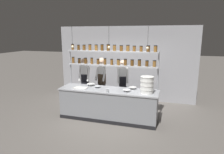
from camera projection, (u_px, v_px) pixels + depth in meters
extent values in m
plane|color=#5B5651|center=(108.00, 118.00, 6.06)|extent=(40.00, 40.00, 0.00)
cube|color=#939399|center=(125.00, 63.00, 7.71)|extent=(5.33, 0.12, 2.80)
cube|color=gray|center=(108.00, 105.00, 5.97)|extent=(2.87, 0.72, 0.88)
cube|color=#999BA0|center=(108.00, 90.00, 5.87)|extent=(2.93, 0.76, 0.04)
cube|color=black|center=(105.00, 122.00, 5.71)|extent=(2.87, 0.03, 0.10)
cylinder|color=#999BA0|center=(71.00, 80.00, 6.54)|extent=(0.04, 0.04, 2.08)
cylinder|color=#999BA0|center=(157.00, 86.00, 5.76)|extent=(0.04, 0.04, 2.08)
cube|color=#999BA0|center=(112.00, 65.00, 6.03)|extent=(2.77, 0.28, 0.04)
cylinder|color=brown|center=(73.00, 60.00, 6.37)|extent=(0.08, 0.08, 0.18)
cylinder|color=black|center=(73.00, 57.00, 6.35)|extent=(0.09, 0.09, 0.02)
cylinder|color=#513314|center=(79.00, 61.00, 6.31)|extent=(0.09, 0.09, 0.14)
cylinder|color=black|center=(79.00, 58.00, 6.30)|extent=(0.09, 0.09, 0.02)
cylinder|color=#513314|center=(86.00, 61.00, 6.25)|extent=(0.09, 0.09, 0.16)
cylinder|color=black|center=(85.00, 58.00, 6.23)|extent=(0.09, 0.09, 0.02)
cylinder|color=brown|center=(92.00, 61.00, 6.19)|extent=(0.08, 0.08, 0.17)
cylinder|color=black|center=(92.00, 58.00, 6.17)|extent=(0.08, 0.08, 0.02)
cylinder|color=brown|center=(98.00, 62.00, 6.14)|extent=(0.09, 0.09, 0.15)
cylinder|color=black|center=(98.00, 59.00, 6.12)|extent=(0.09, 0.09, 0.02)
cylinder|color=brown|center=(105.00, 62.00, 6.07)|extent=(0.08, 0.08, 0.17)
cylinder|color=black|center=(105.00, 59.00, 6.05)|extent=(0.09, 0.09, 0.02)
cylinder|color=brown|center=(112.00, 62.00, 6.01)|extent=(0.08, 0.08, 0.16)
cylinder|color=black|center=(112.00, 59.00, 5.99)|extent=(0.08, 0.08, 0.02)
cylinder|color=brown|center=(118.00, 62.00, 5.95)|extent=(0.10, 0.10, 0.16)
cylinder|color=black|center=(118.00, 59.00, 5.93)|extent=(0.10, 0.10, 0.02)
cylinder|color=brown|center=(125.00, 62.00, 5.89)|extent=(0.09, 0.09, 0.17)
cylinder|color=black|center=(125.00, 59.00, 5.87)|extent=(0.09, 0.09, 0.02)
cylinder|color=#513314|center=(132.00, 63.00, 5.83)|extent=(0.10, 0.10, 0.16)
cylinder|color=black|center=(132.00, 60.00, 5.81)|extent=(0.10, 0.10, 0.02)
cylinder|color=#513314|center=(139.00, 63.00, 5.77)|extent=(0.10, 0.10, 0.17)
cylinder|color=black|center=(139.00, 60.00, 5.75)|extent=(0.10, 0.10, 0.02)
cylinder|color=#513314|center=(147.00, 64.00, 5.71)|extent=(0.09, 0.09, 0.15)
cylinder|color=black|center=(147.00, 61.00, 5.70)|extent=(0.10, 0.10, 0.02)
cylinder|color=brown|center=(154.00, 64.00, 5.65)|extent=(0.10, 0.10, 0.16)
cylinder|color=black|center=(155.00, 61.00, 5.63)|extent=(0.10, 0.10, 0.02)
cube|color=#999BA0|center=(112.00, 51.00, 5.94)|extent=(2.77, 0.28, 0.04)
cylinder|color=brown|center=(73.00, 47.00, 6.28)|extent=(0.08, 0.08, 0.17)
cylinder|color=black|center=(73.00, 44.00, 6.26)|extent=(0.08, 0.08, 0.02)
cylinder|color=#513314|center=(79.00, 48.00, 6.23)|extent=(0.08, 0.08, 0.14)
cylinder|color=black|center=(78.00, 45.00, 6.21)|extent=(0.08, 0.08, 0.02)
cylinder|color=brown|center=(84.00, 48.00, 6.17)|extent=(0.09, 0.09, 0.15)
cylinder|color=black|center=(84.00, 45.00, 6.16)|extent=(0.09, 0.09, 0.02)
cylinder|color=brown|center=(90.00, 48.00, 6.12)|extent=(0.09, 0.09, 0.16)
cylinder|color=black|center=(90.00, 45.00, 6.10)|extent=(0.09, 0.09, 0.02)
cylinder|color=brown|center=(96.00, 48.00, 6.06)|extent=(0.09, 0.09, 0.16)
cylinder|color=black|center=(96.00, 45.00, 6.04)|extent=(0.09, 0.09, 0.02)
cylinder|color=#513314|center=(102.00, 48.00, 6.01)|extent=(0.09, 0.09, 0.17)
cylinder|color=black|center=(102.00, 45.00, 5.99)|extent=(0.09, 0.09, 0.02)
cylinder|color=#513314|center=(108.00, 48.00, 5.95)|extent=(0.10, 0.10, 0.18)
cylinder|color=black|center=(108.00, 44.00, 5.93)|extent=(0.10, 0.10, 0.02)
cylinder|color=brown|center=(114.00, 48.00, 5.90)|extent=(0.09, 0.09, 0.16)
cylinder|color=black|center=(114.00, 45.00, 5.88)|extent=(0.10, 0.10, 0.02)
cylinder|color=brown|center=(121.00, 48.00, 5.84)|extent=(0.10, 0.10, 0.15)
cylinder|color=black|center=(121.00, 46.00, 5.82)|extent=(0.10, 0.10, 0.02)
cylinder|color=brown|center=(128.00, 48.00, 5.78)|extent=(0.10, 0.10, 0.16)
cylinder|color=black|center=(128.00, 45.00, 5.76)|extent=(0.10, 0.10, 0.02)
cylinder|color=brown|center=(134.00, 49.00, 5.73)|extent=(0.09, 0.09, 0.14)
cylinder|color=black|center=(134.00, 46.00, 5.72)|extent=(0.09, 0.09, 0.02)
cylinder|color=brown|center=(141.00, 49.00, 5.68)|extent=(0.09, 0.09, 0.14)
cylinder|color=black|center=(141.00, 46.00, 5.66)|extent=(0.09, 0.09, 0.02)
cylinder|color=#513314|center=(148.00, 49.00, 5.62)|extent=(0.10, 0.10, 0.16)
cylinder|color=black|center=(148.00, 46.00, 5.60)|extent=(0.10, 0.10, 0.02)
cylinder|color=brown|center=(155.00, 49.00, 5.56)|extent=(0.10, 0.10, 0.16)
cylinder|color=black|center=(156.00, 46.00, 5.54)|extent=(0.10, 0.10, 0.02)
cylinder|color=black|center=(83.00, 96.00, 6.91)|extent=(0.11, 0.11, 0.83)
cylinder|color=black|center=(88.00, 96.00, 6.88)|extent=(0.11, 0.11, 0.83)
cube|color=black|center=(85.00, 79.00, 6.77)|extent=(0.23, 0.19, 0.36)
cube|color=white|center=(85.00, 70.00, 6.70)|extent=(0.23, 0.20, 0.30)
sphere|color=tan|center=(85.00, 61.00, 6.64)|extent=(0.22, 0.22, 0.22)
cylinder|color=white|center=(80.00, 73.00, 6.69)|extent=(0.09, 0.26, 0.55)
cylinder|color=white|center=(88.00, 73.00, 6.63)|extent=(0.09, 0.26, 0.55)
cylinder|color=black|center=(100.00, 96.00, 6.92)|extent=(0.11, 0.11, 0.84)
cylinder|color=black|center=(104.00, 96.00, 6.85)|extent=(0.11, 0.11, 0.84)
cube|color=#473828|center=(102.00, 79.00, 6.76)|extent=(0.25, 0.21, 0.36)
cube|color=white|center=(102.00, 69.00, 6.69)|extent=(0.25, 0.22, 0.30)
sphere|color=beige|center=(102.00, 61.00, 6.63)|extent=(0.22, 0.22, 0.22)
cylinder|color=white|center=(97.00, 72.00, 6.73)|extent=(0.12, 0.26, 0.55)
cylinder|color=white|center=(105.00, 73.00, 6.59)|extent=(0.12, 0.26, 0.55)
cylinder|color=black|center=(120.00, 98.00, 6.68)|extent=(0.11, 0.11, 0.81)
cylinder|color=black|center=(125.00, 98.00, 6.68)|extent=(0.11, 0.11, 0.81)
cube|color=black|center=(123.00, 81.00, 6.56)|extent=(0.26, 0.23, 0.35)
cube|color=white|center=(123.00, 72.00, 6.49)|extent=(0.26, 0.24, 0.29)
sphere|color=beige|center=(123.00, 63.00, 6.43)|extent=(0.21, 0.21, 0.21)
cylinder|color=white|center=(118.00, 75.00, 6.45)|extent=(0.14, 0.26, 0.53)
cylinder|color=white|center=(127.00, 75.00, 6.45)|extent=(0.14, 0.26, 0.53)
cylinder|color=white|center=(147.00, 91.00, 5.47)|extent=(0.35, 0.35, 0.11)
cylinder|color=silver|center=(147.00, 89.00, 5.46)|extent=(0.37, 0.37, 0.01)
cylinder|color=white|center=(147.00, 87.00, 5.44)|extent=(0.35, 0.35, 0.11)
cylinder|color=silver|center=(147.00, 85.00, 5.43)|extent=(0.37, 0.37, 0.01)
cylinder|color=white|center=(147.00, 83.00, 5.42)|extent=(0.35, 0.35, 0.11)
cylinder|color=silver|center=(147.00, 81.00, 5.41)|extent=(0.37, 0.37, 0.01)
cylinder|color=white|center=(147.00, 79.00, 5.39)|extent=(0.35, 0.35, 0.11)
cylinder|color=silver|center=(147.00, 77.00, 5.38)|extent=(0.37, 0.37, 0.01)
cube|color=silver|center=(81.00, 88.00, 5.97)|extent=(0.40, 0.26, 0.02)
cylinder|color=silver|center=(97.00, 88.00, 6.03)|extent=(0.08, 0.08, 0.01)
cone|color=silver|center=(97.00, 87.00, 6.03)|extent=(0.18, 0.18, 0.05)
cylinder|color=white|center=(126.00, 91.00, 5.62)|extent=(0.10, 0.10, 0.01)
cone|color=white|center=(126.00, 91.00, 5.62)|extent=(0.21, 0.21, 0.06)
cylinder|color=silver|center=(133.00, 89.00, 5.88)|extent=(0.10, 0.10, 0.01)
cone|color=silver|center=(133.00, 88.00, 5.87)|extent=(0.23, 0.23, 0.06)
cylinder|color=silver|center=(91.00, 86.00, 6.26)|extent=(0.11, 0.11, 0.01)
cone|color=silver|center=(91.00, 85.00, 6.25)|extent=(0.24, 0.24, 0.07)
cylinder|color=#B2B7BC|center=(107.00, 91.00, 5.54)|extent=(0.07, 0.07, 0.11)
cylinder|color=black|center=(72.00, 36.00, 5.85)|extent=(0.01, 0.01, 0.61)
sphere|color=#F9E5B2|center=(73.00, 47.00, 5.92)|extent=(0.07, 0.07, 0.07)
cylinder|color=black|center=(109.00, 36.00, 5.53)|extent=(0.01, 0.01, 0.61)
sphere|color=#F9E5B2|center=(109.00, 47.00, 5.60)|extent=(0.07, 0.07, 0.07)
cylinder|color=black|center=(148.00, 36.00, 5.23)|extent=(0.01, 0.01, 0.61)
sphere|color=#F9E5B2|center=(148.00, 48.00, 5.29)|extent=(0.07, 0.07, 0.07)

